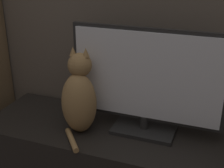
{
  "coord_description": "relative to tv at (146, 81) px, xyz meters",
  "views": [
    {
      "loc": [
        0.46,
        -0.41,
        1.32
      ],
      "look_at": [
        -0.05,
        0.93,
        0.71
      ],
      "focal_mm": 50.0,
      "sensor_mm": 36.0,
      "label": 1
    }
  ],
  "objects": [
    {
      "name": "tv",
      "position": [
        0.0,
        0.0,
        0.0
      ],
      "size": [
        0.78,
        0.19,
        0.55
      ],
      "color": "black",
      "rests_on": "tv_stand"
    },
    {
      "name": "tv_stand",
      "position": [
        -0.11,
        -0.05,
        -0.51
      ],
      "size": [
        1.52,
        0.49,
        0.44
      ],
      "color": "black",
      "rests_on": "ground_plane"
    },
    {
      "name": "cat",
      "position": [
        -0.32,
        -0.11,
        -0.09
      ],
      "size": [
        0.2,
        0.3,
        0.45
      ],
      "rotation": [
        0.0,
        0.0,
        0.09
      ],
      "color": "#997547",
      "rests_on": "tv_stand"
    }
  ]
}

